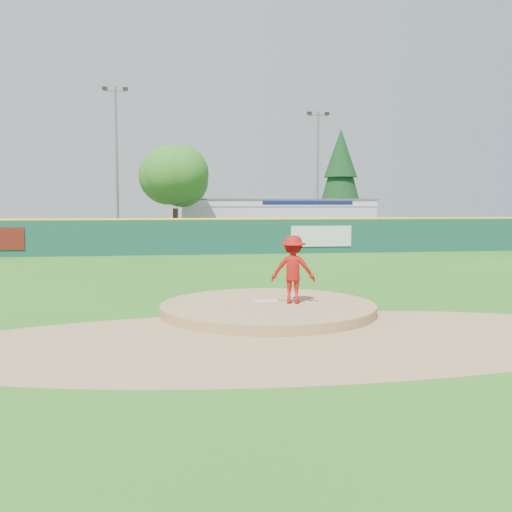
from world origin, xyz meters
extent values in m
plane|color=#286B19|center=(0.00, 0.00, 0.00)|extent=(120.00, 120.00, 0.00)
cylinder|color=#9E774C|center=(0.00, 0.00, 0.00)|extent=(5.50, 5.50, 0.50)
cube|color=white|center=(0.00, 0.30, 0.27)|extent=(0.60, 0.15, 0.04)
cylinder|color=#9E774C|center=(0.00, -3.00, 0.01)|extent=(15.40, 15.40, 0.01)
cube|color=#38383A|center=(0.00, 27.00, 0.01)|extent=(44.00, 16.00, 0.02)
imported|color=#9F110D|center=(0.65, -0.04, 1.12)|extent=(1.26, 0.92, 1.75)
imported|color=white|center=(-1.14, 20.55, 0.69)|extent=(5.06, 2.77, 1.35)
cube|color=silver|center=(6.00, 32.00, 1.60)|extent=(15.00, 8.00, 3.20)
cube|color=white|center=(6.00, 27.98, 3.00)|extent=(15.00, 0.06, 0.55)
cube|color=#0F194C|center=(8.00, 27.94, 3.00)|extent=(7.00, 0.03, 0.28)
cube|color=#59595B|center=(6.00, 32.00, 3.25)|extent=(15.20, 8.20, 0.12)
cube|color=silver|center=(6.31, 17.92, 1.00)|extent=(3.60, 0.04, 1.20)
cube|color=#144338|center=(0.00, 18.00, 1.00)|extent=(40.00, 0.10, 2.00)
cylinder|color=yellow|center=(0.00, 18.00, 2.00)|extent=(40.00, 0.14, 0.14)
cylinder|color=#382314|center=(-2.00, 25.00, 1.30)|extent=(0.36, 0.36, 2.60)
sphere|color=#387F23|center=(-2.00, 25.00, 4.56)|extent=(5.60, 5.60, 5.60)
cylinder|color=#382314|center=(13.00, 36.00, 0.80)|extent=(0.40, 0.40, 1.60)
cone|color=#113A16|center=(13.00, 36.00, 5.55)|extent=(4.40, 4.40, 7.90)
cylinder|color=gray|center=(-6.00, 27.00, 5.50)|extent=(0.20, 0.20, 11.00)
cube|color=gray|center=(-6.00, 27.00, 10.70)|extent=(1.60, 0.10, 0.10)
cube|color=black|center=(-6.70, 27.00, 10.85)|extent=(0.35, 0.25, 0.20)
cube|color=black|center=(-5.30, 27.00, 10.85)|extent=(0.35, 0.25, 0.20)
cylinder|color=gray|center=(9.00, 29.00, 5.00)|extent=(0.20, 0.20, 10.00)
cube|color=gray|center=(9.00, 29.00, 9.70)|extent=(1.60, 0.10, 0.10)
cube|color=black|center=(8.30, 29.00, 9.85)|extent=(0.35, 0.25, 0.20)
cube|color=black|center=(9.70, 29.00, 9.85)|extent=(0.35, 0.25, 0.20)
camera|label=1|loc=(-2.51, -14.23, 2.74)|focal=40.00mm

